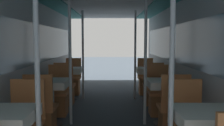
{
  "coord_description": "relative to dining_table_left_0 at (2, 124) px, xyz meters",
  "views": [
    {
      "loc": [
        0.07,
        -1.45,
        1.42
      ],
      "look_at": [
        0.08,
        2.95,
        1.03
      ],
      "focal_mm": 40.0,
      "sensor_mm": 36.0,
      "label": 1
    }
  ],
  "objects": [
    {
      "name": "support_pole_right_1",
      "position": [
        1.6,
        1.84,
        0.44
      ],
      "size": [
        0.05,
        0.05,
        2.14
      ],
      "color": "silver",
      "rests_on": "ground_plane"
    },
    {
      "name": "chair_right_near_2",
      "position": [
        1.94,
        3.12,
        -0.34
      ],
      "size": [
        0.41,
        0.41,
        0.95
      ],
      "color": "#9C5B31",
      "rests_on": "ground_plane"
    },
    {
      "name": "support_pole_left_1",
      "position": [
        0.34,
        1.84,
        0.44
      ],
      "size": [
        0.05,
        0.05,
        2.14
      ],
      "color": "silver",
      "rests_on": "ground_plane"
    },
    {
      "name": "chair_right_far_1",
      "position": [
        1.94,
        2.38,
        -0.34
      ],
      "size": [
        0.41,
        0.41,
        0.95
      ],
      "rotation": [
        0.0,
        0.0,
        3.14
      ],
      "color": "#9C5B31",
      "rests_on": "ground_plane"
    },
    {
      "name": "dining_table_right_2",
      "position": [
        1.94,
        3.67,
        0.0
      ],
      "size": [
        0.59,
        0.59,
        0.76
      ],
      "color": "#4C4C51",
      "rests_on": "ground_plane"
    },
    {
      "name": "chair_right_far_2",
      "position": [
        1.94,
        4.22,
        -0.34
      ],
      "size": [
        0.41,
        0.41,
        0.95
      ],
      "rotation": [
        0.0,
        0.0,
        3.14
      ],
      "color": "#9C5B31",
      "rests_on": "ground_plane"
    },
    {
      "name": "support_pole_right_2",
      "position": [
        1.6,
        3.67,
        0.44
      ],
      "size": [
        0.05,
        0.05,
        2.14
      ],
      "color": "silver",
      "rests_on": "ground_plane"
    },
    {
      "name": "dining_table_left_1",
      "position": [
        0.0,
        1.84,
        0.0
      ],
      "size": [
        0.59,
        0.59,
        0.76
      ],
      "color": "#4C4C51",
      "rests_on": "ground_plane"
    },
    {
      "name": "wall_left",
      "position": [
        -0.37,
        1.97,
        0.49
      ],
      "size": [
        0.05,
        8.46,
        2.14
      ],
      "color": "silver",
      "rests_on": "ground_plane"
    },
    {
      "name": "dining_table_left_2",
      "position": [
        0.0,
        3.67,
        0.0
      ],
      "size": [
        0.59,
        0.59,
        0.76
      ],
      "color": "#4C4C51",
      "rests_on": "ground_plane"
    },
    {
      "name": "dining_table_right_1",
      "position": [
        1.94,
        1.84,
        0.0
      ],
      "size": [
        0.59,
        0.59,
        0.76
      ],
      "color": "#4C4C51",
      "rests_on": "ground_plane"
    },
    {
      "name": "chair_left_far_1",
      "position": [
        0.0,
        2.38,
        -0.34
      ],
      "size": [
        0.41,
        0.41,
        0.95
      ],
      "rotation": [
        0.0,
        0.0,
        3.14
      ],
      "color": "#9C5B31",
      "rests_on": "ground_plane"
    },
    {
      "name": "dining_table_left_0",
      "position": [
        0.0,
        0.0,
        0.0
      ],
      "size": [
        0.59,
        0.59,
        0.76
      ],
      "color": "#4C4C51",
      "rests_on": "ground_plane"
    },
    {
      "name": "chair_left_near_2",
      "position": [
        0.0,
        3.12,
        -0.34
      ],
      "size": [
        0.41,
        0.41,
        0.95
      ],
      "color": "#9C5B31",
      "rests_on": "ground_plane"
    },
    {
      "name": "chair_right_near_1",
      "position": [
        1.94,
        1.29,
        -0.34
      ],
      "size": [
        0.41,
        0.41,
        0.95
      ],
      "color": "#9C5B31",
      "rests_on": "ground_plane"
    },
    {
      "name": "wall_right",
      "position": [
        2.31,
        1.97,
        0.49
      ],
      "size": [
        0.05,
        8.46,
        2.14
      ],
      "color": "silver",
      "rests_on": "ground_plane"
    },
    {
      "name": "support_pole_left_2",
      "position": [
        0.34,
        3.67,
        0.44
      ],
      "size": [
        0.05,
        0.05,
        2.14
      ],
      "color": "silver",
      "rests_on": "ground_plane"
    },
    {
      "name": "support_pole_left_0",
      "position": [
        0.34,
        0.0,
        0.44
      ],
      "size": [
        0.05,
        0.05,
        2.14
      ],
      "color": "silver",
      "rests_on": "ground_plane"
    },
    {
      "name": "dining_table_right_0",
      "position": [
        1.94,
        0.0,
        0.0
      ],
      "size": [
        0.59,
        0.59,
        0.76
      ],
      "color": "#4C4C51",
      "rests_on": "ground_plane"
    },
    {
      "name": "support_pole_right_0",
      "position": [
        1.6,
        0.0,
        0.44
      ],
      "size": [
        0.05,
        0.05,
        2.14
      ],
      "color": "silver",
      "rests_on": "ground_plane"
    },
    {
      "name": "chair_left_near_1",
      "position": [
        0.0,
        1.29,
        -0.34
      ],
      "size": [
        0.41,
        0.41,
        0.95
      ],
      "color": "#9C5B31",
      "rests_on": "ground_plane"
    },
    {
      "name": "chair_left_far_2",
      "position": [
        0.0,
        4.22,
        -0.34
      ],
      "size": [
        0.41,
        0.41,
        0.95
      ],
      "rotation": [
        0.0,
        0.0,
        3.14
      ],
      "color": "#9C5B31",
      "rests_on": "ground_plane"
    }
  ]
}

